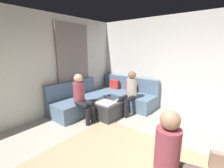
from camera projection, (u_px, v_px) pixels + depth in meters
wall_back at (190, 66)px, 4.16m from camera, size 6.00×0.12×2.70m
wall_left at (27, 68)px, 3.71m from camera, size 0.12×6.00×2.70m
curtain_panel at (74, 67)px, 4.66m from camera, size 0.06×1.10×2.50m
area_rug at (122, 167)px, 2.42m from camera, size 2.60×2.20×0.01m
sectional_couch at (106, 98)px, 4.86m from camera, size 2.10×2.55×0.87m
ottoman at (106, 109)px, 4.20m from camera, size 0.76×0.76×0.42m
folded_blanket at (106, 103)px, 3.99m from camera, size 0.44×0.36×0.04m
coffee_mug at (105, 97)px, 4.41m from camera, size 0.08×0.08×0.10m
game_remote at (117, 100)px, 4.20m from camera, size 0.05×0.15×0.02m
person_on_couch_back at (130, 91)px, 4.30m from camera, size 0.30×0.60×1.20m
person_on_couch_side at (82, 96)px, 3.86m from camera, size 0.60×0.30×1.20m
person_on_armchair at (176, 157)px, 1.72m from camera, size 0.61×0.39×1.18m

